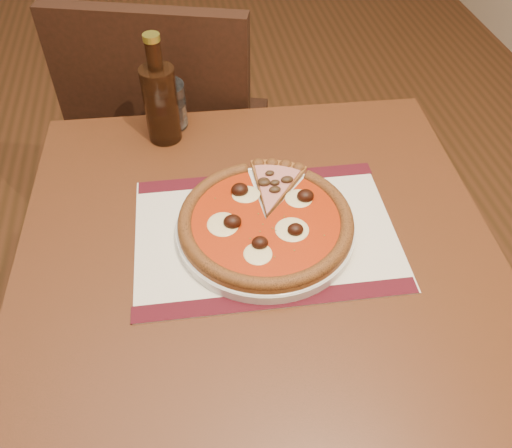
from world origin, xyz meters
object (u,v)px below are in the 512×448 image
(table, at_px, (258,282))
(bottle, at_px, (161,101))
(chair_far, at_px, (174,137))
(plate, at_px, (266,229))
(pizza, at_px, (266,221))
(water_glass, at_px, (167,105))

(table, bearing_deg, bottle, 112.59)
(chair_far, xyz_separation_m, bottle, (-0.01, -0.28, 0.30))
(plate, distance_m, bottle, 0.35)
(table, relative_size, pizza, 2.88)
(plate, bearing_deg, bottle, 116.85)
(plate, bearing_deg, water_glass, 112.34)
(chair_far, distance_m, bottle, 0.41)
(plate, bearing_deg, table, -125.60)
(bottle, bearing_deg, plate, -63.15)
(chair_far, distance_m, pizza, 0.65)
(pizza, bearing_deg, chair_far, 103.55)
(chair_far, relative_size, plate, 3.12)
(water_glass, bearing_deg, bottle, -104.26)
(chair_far, height_order, pizza, chair_far)
(chair_far, height_order, water_glass, chair_far)
(pizza, distance_m, water_glass, 0.37)
(water_glass, bearing_deg, pizza, -67.69)
(chair_far, relative_size, bottle, 4.22)
(table, height_order, bottle, bottle)
(water_glass, bearing_deg, table, -71.35)
(pizza, bearing_deg, water_glass, 112.31)
(table, bearing_deg, water_glass, 108.65)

